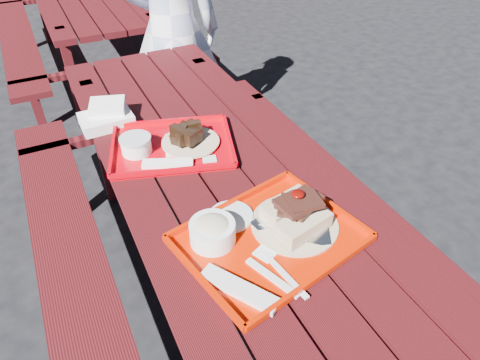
{
  "coord_description": "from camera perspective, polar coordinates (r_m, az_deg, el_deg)",
  "views": [
    {
      "loc": [
        -0.48,
        -1.13,
        1.69
      ],
      "look_at": [
        0.0,
        -0.15,
        0.82
      ],
      "focal_mm": 32.0,
      "sensor_mm": 36.0,
      "label": 1
    }
  ],
  "objects": [
    {
      "name": "person",
      "position": [
        2.72,
        -9.03,
        18.98
      ],
      "size": [
        0.67,
        0.55,
        1.59
      ],
      "primitive_type": "imported",
      "rotation": [
        0.0,
        0.0,
        2.81
      ],
      "color": "#A7B4DB",
      "rests_on": "ground"
    },
    {
      "name": "near_tray",
      "position": [
        1.27,
        3.3,
        -6.54
      ],
      "size": [
        0.57,
        0.49,
        0.16
      ],
      "color": "#C21A00",
      "rests_on": "picnic_table_near"
    },
    {
      "name": "white_cloth",
      "position": [
        1.89,
        -17.35,
        8.15
      ],
      "size": [
        0.21,
        0.18,
        0.09
      ],
      "color": "white",
      "rests_on": "picnic_table_near"
    },
    {
      "name": "ground",
      "position": [
        2.09,
        -1.9,
        -15.48
      ],
      "size": [
        60.0,
        60.0,
        0.0
      ],
      "primitive_type": "plane",
      "color": "black",
      "rests_on": "ground"
    },
    {
      "name": "picnic_table_near",
      "position": [
        1.67,
        -2.3,
        -4.1
      ],
      "size": [
        1.41,
        2.4,
        0.75
      ],
      "color": "#460D10",
      "rests_on": "ground"
    },
    {
      "name": "far_tray",
      "position": [
        1.66,
        -9.3,
        4.67
      ],
      "size": [
        0.54,
        0.48,
        0.08
      ],
      "color": "#BC000B",
      "rests_on": "picnic_table_near"
    },
    {
      "name": "picnic_table_far",
      "position": [
        4.11,
        -19.91,
        20.58
      ],
      "size": [
        1.41,
        2.4,
        0.75
      ],
      "color": "#460D10",
      "rests_on": "ground"
    }
  ]
}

